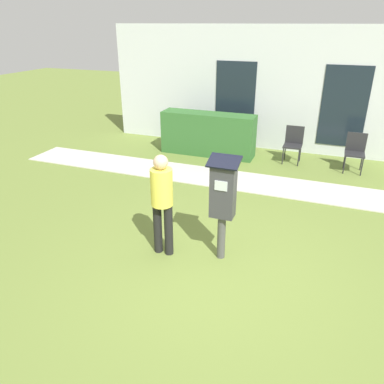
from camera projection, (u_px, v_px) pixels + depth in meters
name	position (u px, v px, depth m)	size (l,w,h in m)	color
ground_plane	(219.00, 274.00, 5.29)	(40.00, 40.00, 0.00)	olive
sidewalk	(264.00, 184.00, 8.16)	(12.00, 1.10, 0.02)	beige
building_facade	(289.00, 91.00, 9.79)	(10.00, 0.26, 3.20)	silver
parking_meter	(223.00, 196.00, 5.25)	(0.44, 0.31, 1.59)	#4C4C4C
person_standing	(162.00, 198.00, 5.40)	(0.32, 0.32, 1.58)	black
outdoor_chair_left	(239.00, 134.00, 9.90)	(0.44, 0.44, 0.90)	#262628
outdoor_chair_middle	(293.00, 141.00, 9.30)	(0.44, 0.44, 0.90)	#262628
outdoor_chair_right	(355.00, 149.00, 8.73)	(0.44, 0.44, 0.90)	#262628
hedge_row	(208.00, 134.00, 9.84)	(2.46, 0.60, 1.10)	#33662D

